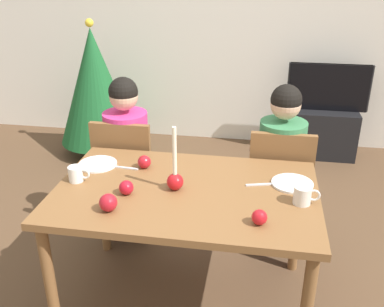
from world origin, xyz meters
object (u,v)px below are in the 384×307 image
(apple_far_edge, at_px, (259,217))
(mug_left, at_px, (76,174))
(chair_left, at_px, (127,171))
(plate_right, at_px, (292,183))
(plate_left, at_px, (98,164))
(apple_by_right_mug, at_px, (144,162))
(person_left_child, at_px, (128,162))
(tv_stand, at_px, (322,132))
(person_right_child, at_px, (279,173))
(apple_by_left_plate, at_px, (108,203))
(apple_near_candle, at_px, (126,188))
(mug_right, at_px, (303,195))
(dining_table, at_px, (186,203))
(candle_centerpiece, at_px, (175,177))
(chair_right, at_px, (279,183))
(christmas_tree, at_px, (95,86))
(tv, at_px, (328,87))

(apple_far_edge, bearing_deg, mug_left, 165.44)
(chair_left, height_order, plate_right, chair_left)
(plate_left, bearing_deg, apple_by_right_mug, 1.86)
(chair_left, distance_m, person_left_child, 0.07)
(tv_stand, distance_m, apple_by_right_mug, 2.51)
(chair_left, height_order, person_right_child, person_right_child)
(apple_by_left_plate, xyz_separation_m, apple_far_edge, (0.73, 0.00, -0.01))
(person_left_child, distance_m, plate_right, 1.21)
(plate_right, xyz_separation_m, apple_by_right_mug, (-0.85, 0.06, 0.03))
(tv_stand, height_order, apple_near_candle, apple_near_candle)
(mug_right, bearing_deg, dining_table, 175.75)
(candle_centerpiece, height_order, plate_left, candle_centerpiece)
(chair_right, height_order, person_right_child, person_right_child)
(plate_left, distance_m, apple_near_candle, 0.41)
(plate_left, xyz_separation_m, mug_right, (1.17, -0.25, 0.04))
(apple_far_edge, bearing_deg, tv_stand, 76.74)
(mug_right, height_order, apple_near_candle, mug_right)
(christmas_tree, height_order, apple_far_edge, christmas_tree)
(chair_right, height_order, mug_right, chair_right)
(person_right_child, xyz_separation_m, mug_right, (0.09, -0.68, 0.23))
(plate_right, bearing_deg, dining_table, -165.09)
(mug_right, bearing_deg, apple_near_candle, -176.44)
(person_left_child, distance_m, candle_centerpiece, 0.84)
(dining_table, distance_m, mug_right, 0.62)
(mug_left, bearing_deg, chair_right, 28.62)
(plate_left, relative_size, mug_right, 1.71)
(dining_table, height_order, plate_left, plate_left)
(candle_centerpiece, relative_size, mug_right, 2.68)
(dining_table, height_order, candle_centerpiece, candle_centerpiece)
(mug_right, bearing_deg, tv, 80.43)
(dining_table, distance_m, apple_far_edge, 0.49)
(apple_near_candle, height_order, apple_by_right_mug, apple_by_right_mug)
(dining_table, xyz_separation_m, mug_right, (0.60, -0.04, 0.13))
(tv_stand, distance_m, apple_far_edge, 2.69)
(tv, relative_size, apple_by_right_mug, 10.13)
(apple_by_left_plate, bearing_deg, dining_table, 39.10)
(dining_table, height_order, mug_right, mug_right)
(chair_right, bearing_deg, dining_table, -130.32)
(apple_near_candle, xyz_separation_m, apple_by_right_mug, (0.01, 0.31, 0.00))
(tv, bearing_deg, tv_stand, -90.00)
(tv, xyz_separation_m, apple_far_edge, (-0.60, -2.57, 0.08))
(person_right_child, xyz_separation_m, tv, (0.48, 1.66, 0.14))
(christmas_tree, height_order, mug_right, christmas_tree)
(person_left_child, xyz_separation_m, plate_left, (-0.04, -0.44, 0.19))
(apple_by_left_plate, bearing_deg, plate_right, 25.15)
(chair_right, height_order, apple_near_candle, chair_right)
(plate_left, bearing_deg, chair_right, 20.40)
(person_right_child, bearing_deg, chair_left, -178.22)
(person_right_child, relative_size, mug_left, 9.62)
(apple_far_edge, bearing_deg, chair_left, 136.55)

